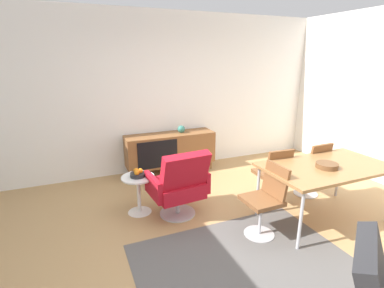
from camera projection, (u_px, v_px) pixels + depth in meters
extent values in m
plane|color=tan|center=(230.00, 242.00, 3.30)|extent=(8.32, 8.32, 0.00)
cube|color=white|center=(160.00, 94.00, 5.20)|extent=(6.80, 0.12, 2.80)
cube|color=brown|center=(170.00, 149.00, 5.23)|extent=(1.60, 0.44, 0.56)
cube|color=black|center=(158.00, 155.00, 4.92)|extent=(0.70, 0.01, 0.48)
cylinder|color=brown|center=(133.00, 177.00, 4.91)|extent=(0.03, 0.03, 0.16)
cylinder|color=brown|center=(211.00, 165.00, 5.46)|extent=(0.03, 0.03, 0.16)
cylinder|color=brown|center=(129.00, 170.00, 5.21)|extent=(0.03, 0.03, 0.16)
cylinder|color=brown|center=(203.00, 159.00, 5.76)|extent=(0.03, 0.03, 0.16)
ellipsoid|color=#337266|center=(181.00, 129.00, 5.21)|extent=(0.13, 0.13, 0.13)
cube|color=olive|center=(327.00, 167.00, 3.60)|extent=(1.60, 0.90, 0.04)
cylinder|color=#B7B7BC|center=(301.00, 221.00, 3.09)|extent=(0.04, 0.04, 0.70)
cylinder|color=#B7B7BC|center=(258.00, 191.00, 3.78)|extent=(0.04, 0.04, 0.70)
cylinder|color=#B7B7BC|center=(339.00, 174.00, 4.32)|extent=(0.04, 0.04, 0.70)
cylinder|color=brown|center=(327.00, 165.00, 3.50)|extent=(0.26, 0.26, 0.06)
cube|color=brown|center=(262.00, 200.00, 3.32)|extent=(0.41, 0.41, 0.05)
cube|color=brown|center=(276.00, 180.00, 3.33)|extent=(0.10, 0.38, 0.38)
cylinder|color=#B7B7BC|center=(260.00, 219.00, 3.39)|extent=(0.04, 0.04, 0.42)
cylinder|color=#B7B7BC|center=(259.00, 234.00, 3.45)|extent=(0.36, 0.36, 0.01)
cube|color=brown|center=(271.00, 173.00, 4.09)|extent=(0.42, 0.42, 0.05)
cube|color=brown|center=(280.00, 163.00, 3.87)|extent=(0.38, 0.11, 0.38)
cylinder|color=#B7B7BC|center=(269.00, 189.00, 4.16)|extent=(0.04, 0.04, 0.42)
cylinder|color=#B7B7BC|center=(268.00, 202.00, 4.22)|extent=(0.36, 0.36, 0.01)
cube|color=brown|center=(309.00, 167.00, 4.35)|extent=(0.41, 0.41, 0.05)
cube|color=brown|center=(320.00, 157.00, 4.14)|extent=(0.38, 0.10, 0.38)
cylinder|color=#B7B7BC|center=(307.00, 181.00, 4.42)|extent=(0.04, 0.04, 0.42)
cylinder|color=#B7B7BC|center=(305.00, 193.00, 4.48)|extent=(0.36, 0.36, 0.01)
cube|color=red|center=(177.00, 188.00, 3.81)|extent=(0.64, 0.61, 0.20)
cube|color=red|center=(185.00, 172.00, 3.51)|extent=(0.62, 0.32, 0.51)
cube|color=red|center=(199.00, 178.00, 3.93)|extent=(0.10, 0.51, 0.28)
cube|color=red|center=(153.00, 187.00, 3.64)|extent=(0.10, 0.51, 0.28)
cylinder|color=#B7B7BC|center=(177.00, 204.00, 3.88)|extent=(0.06, 0.06, 0.28)
cylinder|color=#B7B7BC|center=(178.00, 213.00, 3.91)|extent=(0.48, 0.48, 0.02)
cube|color=#262628|center=(374.00, 281.00, 1.80)|extent=(0.64, 0.57, 0.51)
cylinder|color=white|center=(138.00, 177.00, 3.81)|extent=(0.44, 0.44, 0.02)
cylinder|color=white|center=(139.00, 195.00, 3.89)|extent=(0.05, 0.05, 0.50)
cone|color=white|center=(140.00, 211.00, 3.96)|extent=(0.32, 0.32, 0.02)
cylinder|color=#262628|center=(138.00, 175.00, 3.80)|extent=(0.20, 0.20, 0.05)
sphere|color=orange|center=(140.00, 171.00, 3.81)|extent=(0.07, 0.07, 0.07)
sphere|color=orange|center=(136.00, 171.00, 3.82)|extent=(0.07, 0.07, 0.07)
sphere|color=orange|center=(137.00, 173.00, 3.75)|extent=(0.07, 0.07, 0.07)
cube|color=#595654|center=(249.00, 268.00, 2.90)|extent=(2.20, 1.70, 0.01)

